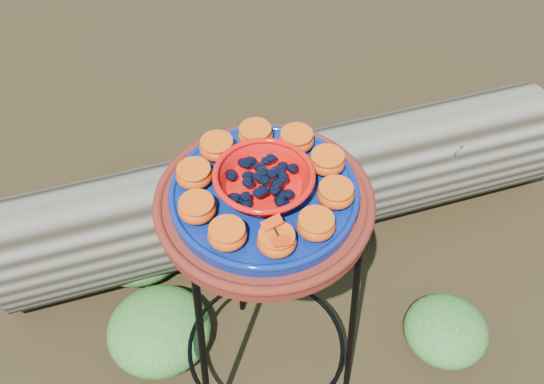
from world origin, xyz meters
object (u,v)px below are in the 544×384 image
object	(u,v)px
cobalt_plate	(264,196)
red_bowl	(264,183)
terracotta_saucer	(264,205)
plant_stand	(266,305)
driftwood_log	(287,189)

from	to	relation	value
cobalt_plate	red_bowl	xyz separation A→B (m)	(0.00, 0.00, 0.04)
terracotta_saucer	plant_stand	bearing A→B (deg)	0.00
plant_stand	terracotta_saucer	bearing A→B (deg)	0.00
red_bowl	driftwood_log	size ratio (longest dim) A/B	0.11
terracotta_saucer	red_bowl	xyz separation A→B (m)	(0.00, 0.00, 0.07)
plant_stand	cobalt_plate	distance (m)	0.40
plant_stand	driftwood_log	xyz separation A→B (m)	(0.23, 0.48, -0.19)
terracotta_saucer	red_bowl	distance (m)	0.07
plant_stand	terracotta_saucer	distance (m)	0.37
cobalt_plate	red_bowl	bearing A→B (deg)	0.00
driftwood_log	plant_stand	bearing A→B (deg)	-115.76
terracotta_saucer	driftwood_log	world-z (taller)	terracotta_saucer
plant_stand	red_bowl	bearing A→B (deg)	0.00
plant_stand	driftwood_log	world-z (taller)	plant_stand
cobalt_plate	red_bowl	world-z (taller)	red_bowl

